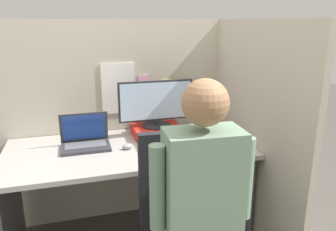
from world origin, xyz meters
TOP-DOWN VIEW (x-y plane):
  - cubicle_panel_back at (0.00, 0.78)m, footprint 2.08×0.05m
  - cubicle_panel_right at (0.81, 0.30)m, footprint 0.04×1.41m
  - desk at (0.00, 0.38)m, footprint 1.58×0.76m
  - paper_box at (0.24, 0.55)m, footprint 0.34×0.25m
  - monitor at (0.24, 0.56)m, footprint 0.54×0.21m
  - laptop at (-0.27, 0.45)m, footprint 0.31×0.22m
  - mouse at (-0.01, 0.34)m, footprint 0.06×0.04m
  - stapler at (0.69, 0.39)m, footprint 0.05×0.15m
  - carrot_toy at (0.33, 0.14)m, footprint 0.05×0.12m
  - office_chair at (0.19, -0.32)m, footprint 0.53×0.57m
  - person at (0.20, -0.47)m, footprint 0.48×0.42m
  - coffee_mug at (0.57, 0.51)m, footprint 0.09×0.09m

SIDE VIEW (x-z plane):
  - office_chair at x=0.19m, z-range 0.02..1.00m
  - desk at x=0.00m, z-range 0.19..0.91m
  - mouse at x=-0.01m, z-range 0.72..0.76m
  - carrot_toy at x=0.33m, z-range 0.72..0.77m
  - stapler at x=0.69m, z-range 0.72..0.77m
  - paper_box at x=0.24m, z-range 0.72..0.79m
  - person at x=0.20m, z-range 0.11..1.40m
  - laptop at x=-0.27m, z-range 0.65..0.88m
  - cubicle_panel_right at x=0.81m, z-range 0.00..1.53m
  - cubicle_panel_back at x=0.00m, z-range 0.00..1.54m
  - coffee_mug at x=0.57m, z-range 0.72..0.83m
  - monitor at x=0.24m, z-range 0.79..1.12m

